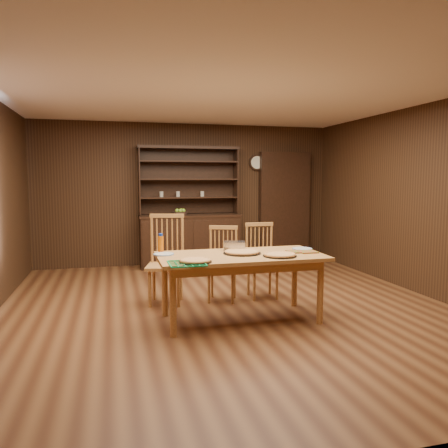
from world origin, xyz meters
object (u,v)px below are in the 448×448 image
object	(u,v)px
chair_left	(166,256)
china_hutch	(190,233)
chair_center	(223,261)
dining_table	(240,262)
chair_right	(261,258)
juice_bottle	(161,244)

from	to	relation	value
chair_left	china_hutch	bearing A→B (deg)	87.15
chair_center	china_hutch	bearing A→B (deg)	111.69
dining_table	chair_center	size ratio (longest dim) A/B	1.89
chair_right	china_hutch	bearing A→B (deg)	105.93
dining_table	chair_left	distance (m)	1.19
china_hutch	chair_center	world-z (taller)	china_hutch
chair_center	juice_bottle	bearing A→B (deg)	-128.55
chair_left	chair_right	xyz separation A→B (m)	(1.27, -0.05, -0.08)
chair_left	chair_center	size ratio (longest dim) A/B	1.17
chair_left	chair_center	distance (m)	0.74
dining_table	juice_bottle	size ratio (longest dim) A/B	8.37
chair_right	juice_bottle	bearing A→B (deg)	-157.06
dining_table	chair_left	size ratio (longest dim) A/B	1.62
dining_table	chair_center	world-z (taller)	chair_center
chair_right	juice_bottle	distance (m)	1.54
dining_table	china_hutch	bearing A→B (deg)	90.18
chair_left	chair_right	bearing A→B (deg)	12.31
china_hutch	chair_left	world-z (taller)	china_hutch
chair_left	juice_bottle	size ratio (longest dim) A/B	5.17
chair_left	chair_right	distance (m)	1.28
china_hutch	chair_right	bearing A→B (deg)	-76.21
chair_right	juice_bottle	size ratio (longest dim) A/B	4.53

